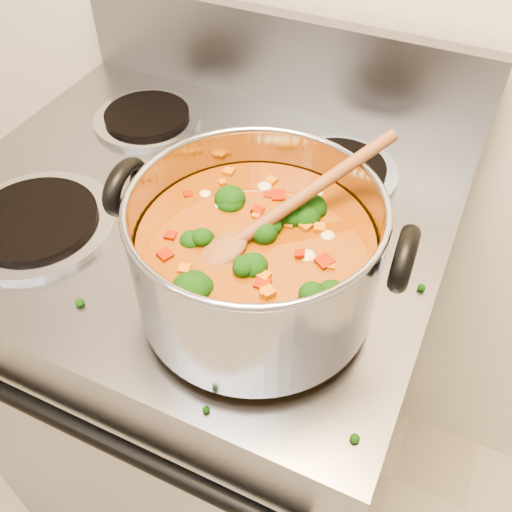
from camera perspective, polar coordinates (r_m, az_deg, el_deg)
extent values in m
cube|color=gray|center=(1.20, -4.41, -11.11)|extent=(0.73, 0.64, 0.92)
cube|color=gray|center=(1.03, 2.06, 19.09)|extent=(0.73, 0.03, 0.16)
cylinder|color=black|center=(0.79, -17.75, -15.91)|extent=(0.62, 0.02, 0.02)
cylinder|color=#A5A5AD|center=(0.86, -21.11, 3.09)|extent=(0.22, 0.22, 0.01)
cylinder|color=black|center=(0.85, -21.25, 3.48)|extent=(0.17, 0.17, 0.01)
cylinder|color=#A5A5AD|center=(0.70, 0.47, -4.87)|extent=(0.22, 0.22, 0.01)
cylinder|color=black|center=(0.70, 0.47, -4.46)|extent=(0.17, 0.17, 0.01)
cylinder|color=#A5A5AD|center=(1.03, -10.80, 13.31)|extent=(0.18, 0.18, 0.01)
cylinder|color=black|center=(1.02, -10.86, 13.68)|extent=(0.14, 0.14, 0.01)
cylinder|color=#A5A5AD|center=(0.90, 8.25, 8.33)|extent=(0.18, 0.18, 0.01)
cylinder|color=black|center=(0.89, 8.30, 8.74)|extent=(0.14, 0.14, 0.01)
cylinder|color=#9E9EA5|center=(0.64, 0.00, 0.13)|extent=(0.28, 0.28, 0.15)
torus|color=#9E9EA5|center=(0.58, 0.00, 5.17)|extent=(0.28, 0.28, 0.01)
cylinder|color=#7D4A0B|center=(0.65, 0.00, -1.23)|extent=(0.26, 0.26, 0.10)
torus|color=black|center=(0.66, -12.91, 6.75)|extent=(0.03, 0.08, 0.08)
torus|color=black|center=(0.58, 14.59, -0.23)|extent=(0.03, 0.08, 0.08)
ellipsoid|color=black|center=(0.64, 8.23, 3.53)|extent=(0.04, 0.04, 0.03)
ellipsoid|color=black|center=(0.58, -0.50, -1.39)|extent=(0.04, 0.04, 0.03)
ellipsoid|color=black|center=(0.60, -4.88, 0.61)|extent=(0.04, 0.04, 0.03)
ellipsoid|color=black|center=(0.63, 5.20, 3.37)|extent=(0.04, 0.04, 0.03)
ellipsoid|color=black|center=(0.62, -3.21, 2.15)|extent=(0.04, 0.04, 0.03)
ellipsoid|color=black|center=(0.65, -1.14, 4.62)|extent=(0.04, 0.04, 0.03)
ellipsoid|color=black|center=(0.67, 1.94, 6.73)|extent=(0.04, 0.04, 0.03)
ellipsoid|color=black|center=(0.55, -3.17, -5.42)|extent=(0.04, 0.04, 0.03)
ellipsoid|color=#9D1C05|center=(0.69, 4.01, 8.03)|extent=(0.01, 0.01, 0.01)
ellipsoid|color=#9D1C05|center=(0.66, 0.86, 5.70)|extent=(0.01, 0.01, 0.01)
ellipsoid|color=#9D1C05|center=(0.69, -5.14, 7.77)|extent=(0.01, 0.01, 0.01)
ellipsoid|color=#9D1C05|center=(0.54, -3.66, -6.16)|extent=(0.01, 0.01, 0.01)
ellipsoid|color=#9D1C05|center=(0.55, -2.49, -5.59)|extent=(0.01, 0.01, 0.01)
ellipsoid|color=#9D1C05|center=(0.56, -2.15, -3.91)|extent=(0.01, 0.01, 0.01)
ellipsoid|color=#9D1C05|center=(0.60, 4.74, 0.56)|extent=(0.01, 0.01, 0.01)
ellipsoid|color=#9D1C05|center=(0.60, -5.80, 0.71)|extent=(0.01, 0.01, 0.01)
ellipsoid|color=#9D1C05|center=(0.62, -10.61, 1.79)|extent=(0.01, 0.01, 0.01)
ellipsoid|color=#9D1C05|center=(0.60, 8.71, -0.55)|extent=(0.01, 0.01, 0.01)
ellipsoid|color=#9D1C05|center=(0.65, -5.60, 4.82)|extent=(0.01, 0.01, 0.01)
ellipsoid|color=#9D1C05|center=(0.66, 8.43, 4.81)|extent=(0.01, 0.01, 0.01)
ellipsoid|color=#9D1C05|center=(0.60, 0.86, 0.88)|extent=(0.01, 0.01, 0.01)
ellipsoid|color=#9D1C05|center=(0.64, -5.79, 3.66)|extent=(0.01, 0.01, 0.01)
ellipsoid|color=#B15E09|center=(0.61, -4.48, 1.04)|extent=(0.01, 0.01, 0.01)
ellipsoid|color=#B15E09|center=(0.59, 1.06, -0.21)|extent=(0.01, 0.01, 0.01)
ellipsoid|color=#B15E09|center=(0.56, -0.32, -3.71)|extent=(0.01, 0.01, 0.01)
ellipsoid|color=#B15E09|center=(0.64, 5.98, 4.15)|extent=(0.01, 0.01, 0.01)
ellipsoid|color=#B15E09|center=(0.68, 6.91, 6.75)|extent=(0.01, 0.01, 0.01)
ellipsoid|color=#B15E09|center=(0.61, 3.07, 1.90)|extent=(0.01, 0.01, 0.01)
ellipsoid|color=#B15E09|center=(0.65, 1.37, 4.96)|extent=(0.01, 0.01, 0.01)
ellipsoid|color=#B15E09|center=(0.56, 0.26, -3.31)|extent=(0.01, 0.01, 0.01)
ellipsoid|color=#B15E09|center=(0.64, 10.31, 3.27)|extent=(0.01, 0.01, 0.01)
ellipsoid|color=#B15E09|center=(0.69, -4.46, 8.00)|extent=(0.01, 0.01, 0.01)
ellipsoid|color=#B15E09|center=(0.57, 0.91, -2.33)|extent=(0.01, 0.01, 0.01)
ellipsoid|color=#B15E09|center=(0.65, 7.39, 4.77)|extent=(0.01, 0.01, 0.01)
ellipsoid|color=#CCBA8C|center=(0.57, 1.01, -2.94)|extent=(0.02, 0.02, 0.01)
ellipsoid|color=#CCBA8C|center=(0.64, 8.22, 3.85)|extent=(0.02, 0.02, 0.01)
ellipsoid|color=#CCBA8C|center=(0.58, -0.04, -1.46)|extent=(0.02, 0.02, 0.01)
ellipsoid|color=#CCBA8C|center=(0.64, -9.27, 3.26)|extent=(0.02, 0.02, 0.01)
ellipsoid|color=#CCBA8C|center=(0.60, 4.76, 0.52)|extent=(0.02, 0.02, 0.01)
ellipsoid|color=#CCBA8C|center=(0.65, -7.81, 4.56)|extent=(0.02, 0.02, 0.01)
ellipsoid|color=#CCBA8C|center=(0.60, -2.97, 0.77)|extent=(0.02, 0.02, 0.01)
ellipsoid|color=brown|center=(0.60, -3.65, 0.30)|extent=(0.07, 0.08, 0.04)
cylinder|color=brown|center=(0.62, 5.31, 6.36)|extent=(0.14, 0.20, 0.08)
ellipsoid|color=black|center=(0.80, 6.28, 3.21)|extent=(0.01, 0.01, 0.01)
ellipsoid|color=black|center=(0.82, -11.33, 3.29)|extent=(0.01, 0.01, 0.01)
ellipsoid|color=black|center=(0.75, -17.29, -3.02)|extent=(0.01, 0.01, 0.01)
ellipsoid|color=black|center=(0.78, -16.43, -0.81)|extent=(0.01, 0.01, 0.01)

